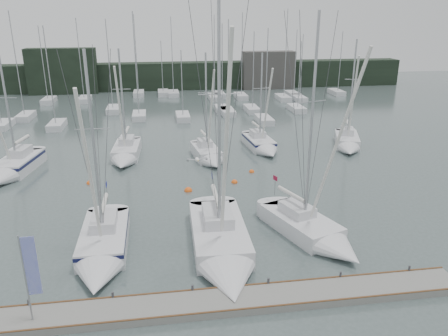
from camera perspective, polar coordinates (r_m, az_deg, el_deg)
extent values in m
plane|color=#4A5A57|center=(27.12, -0.54, -11.09)|extent=(160.00, 160.00, 0.00)
cube|color=slate|center=(22.89, 1.32, -16.98)|extent=(24.00, 2.00, 0.40)
cube|color=black|center=(85.91, -6.54, 11.87)|extent=(90.00, 4.00, 5.00)
cube|color=black|center=(85.33, -20.35, 11.78)|extent=(12.00, 3.00, 8.00)
cube|color=#43403D|center=(86.39, 5.80, 12.61)|extent=(10.00, 3.00, 7.00)
cube|color=silver|center=(63.47, 0.47, 7.31)|extent=(1.80, 4.50, 0.90)
cylinder|color=#9C9FA4|center=(61.91, 0.56, 13.19)|extent=(0.12, 0.12, 12.29)
cube|color=silver|center=(82.19, 14.48, 9.53)|extent=(1.80, 4.50, 0.90)
cylinder|color=#9C9FA4|center=(81.01, 14.96, 13.30)|extent=(0.12, 0.12, 10.13)
cube|color=silver|center=(77.08, -0.65, 9.50)|extent=(1.80, 4.50, 0.90)
cylinder|color=#9C9FA4|center=(75.69, -0.61, 14.48)|extent=(0.12, 0.12, 12.61)
cube|color=silver|center=(62.12, -11.00, 6.68)|extent=(1.80, 4.50, 0.90)
cylinder|color=#9C9FA4|center=(60.48, -11.46, 13.14)|extent=(0.12, 0.12, 13.29)
cube|color=silver|center=(74.68, -1.27, 9.17)|extent=(1.80, 4.50, 0.90)
cylinder|color=#9C9FA4|center=(73.25, -1.26, 14.38)|extent=(0.12, 0.12, 12.80)
cube|color=silver|center=(58.83, 5.28, 6.25)|extent=(1.80, 4.50, 0.90)
cylinder|color=#9C9FA4|center=(57.25, 5.59, 12.08)|extent=(0.12, 0.12, 11.30)
cube|color=silver|center=(74.98, 7.71, 9.05)|extent=(1.80, 4.50, 0.90)
cylinder|color=#9C9FA4|center=(73.54, 8.08, 14.57)|extent=(0.12, 0.12, 13.70)
cube|color=silver|center=(79.76, -7.96, 9.66)|extent=(1.80, 4.50, 0.90)
cylinder|color=#9C9FA4|center=(78.60, -8.11, 13.01)|extent=(0.12, 0.12, 8.60)
cube|color=silver|center=(60.67, -5.40, 6.65)|extent=(1.80, 4.50, 0.90)
cylinder|color=#9C9FA4|center=(59.31, -5.52, 10.98)|extent=(0.12, 0.12, 8.52)
cube|color=silver|center=(74.96, 9.73, 8.94)|extent=(1.80, 4.50, 0.90)
cylinder|color=#9C9FA4|center=(73.70, 10.09, 12.99)|extent=(0.12, 0.12, 9.90)
cube|color=silver|center=(62.55, -26.88, 5.00)|extent=(1.80, 4.50, 0.90)
cube|color=silver|center=(65.16, -0.30, 7.64)|extent=(1.80, 4.50, 0.90)
cylinder|color=#9C9FA4|center=(63.66, -0.24, 13.09)|extent=(0.12, 0.12, 11.69)
cube|color=silver|center=(75.82, 2.22, 9.32)|extent=(1.80, 4.50, 0.90)
cylinder|color=#9C9FA4|center=(74.40, 2.36, 14.60)|extent=(0.12, 0.12, 13.20)
cube|color=silver|center=(66.52, -24.46, 6.13)|extent=(1.80, 4.50, 0.90)
cylinder|color=#9C9FA4|center=(64.98, -25.46, 12.13)|extent=(0.12, 0.12, 13.35)
cube|color=silver|center=(78.85, -6.61, 9.60)|extent=(1.80, 4.50, 0.90)
cylinder|color=#9C9FA4|center=(77.48, -6.79, 14.43)|extent=(0.12, 0.12, 12.50)
cube|color=silver|center=(66.62, 9.45, 7.64)|extent=(1.80, 4.50, 0.90)
cylinder|color=#9C9FA4|center=(65.31, 9.83, 11.92)|extent=(0.12, 0.12, 9.29)
cube|color=silver|center=(76.40, -17.72, 8.50)|extent=(1.80, 4.50, 0.90)
cylinder|color=#9C9FA4|center=(75.02, -18.31, 13.38)|extent=(0.12, 0.12, 12.34)
cube|color=silver|center=(79.88, -11.07, 9.50)|extent=(1.80, 4.50, 0.90)
cylinder|color=#9C9FA4|center=(78.51, -11.42, 14.40)|extent=(0.12, 0.12, 12.90)
cube|color=silver|center=(59.69, -20.99, 5.22)|extent=(1.80, 4.50, 0.90)
cylinder|color=#9C9FA4|center=(58.10, -21.85, 11.10)|extent=(0.12, 0.12, 11.69)
cube|color=silver|center=(65.41, 3.64, 7.64)|extent=(1.80, 4.50, 0.90)
cylinder|color=#9C9FA4|center=(63.99, 3.85, 12.62)|extent=(0.12, 0.12, 10.65)
cube|color=silver|center=(78.46, 8.98, 9.45)|extent=(1.80, 4.50, 0.90)
cylinder|color=#9C9FA4|center=(77.21, 9.32, 13.53)|extent=(0.12, 0.12, 10.46)
cube|color=silver|center=(67.16, -14.25, 7.40)|extent=(1.80, 4.50, 0.90)
cylinder|color=#9C9FA4|center=(65.65, -14.77, 12.95)|extent=(0.12, 0.12, 12.32)
cube|color=silver|center=(77.38, -21.91, 8.15)|extent=(1.80, 4.50, 0.90)
cylinder|color=#9C9FA4|center=(76.07, -22.57, 12.54)|extent=(0.12, 0.12, 11.24)
cube|color=silver|center=(28.73, -15.31, -9.00)|extent=(2.80, 6.25, 1.43)
cone|color=silver|center=(24.92, -16.30, -13.86)|extent=(2.78, 2.69, 2.76)
cube|color=silver|center=(28.68, -15.40, -6.71)|extent=(1.54, 2.50, 0.67)
cylinder|color=#9C9FA4|center=(25.99, -16.61, 2.58)|extent=(0.17, 0.17, 10.91)
cylinder|color=silver|center=(29.02, -15.41, -4.52)|extent=(0.29, 3.05, 0.27)
cube|color=#10133D|center=(28.51, -15.39, -8.16)|extent=(2.82, 6.27, 0.24)
cube|color=#1B2197|center=(30.71, -15.13, -2.07)|extent=(0.02, 0.51, 0.34)
cube|color=silver|center=(28.16, -0.70, -8.77)|extent=(3.49, 7.55, 1.55)
cone|color=silver|center=(23.64, 0.84, -14.87)|extent=(3.39, 3.28, 3.31)
cube|color=silver|center=(28.10, -0.83, -6.22)|extent=(1.89, 3.03, 0.72)
cylinder|color=#9C9FA4|center=(24.90, -0.63, 6.48)|extent=(0.19, 0.19, 13.90)
cylinder|color=silver|center=(28.59, -1.07, -3.70)|extent=(0.38, 3.65, 0.29)
cube|color=#1B2197|center=(30.64, -1.57, -0.93)|extent=(0.03, 0.56, 0.37)
cube|color=silver|center=(29.91, 9.96, -7.40)|extent=(4.60, 6.40, 1.39)
cone|color=silver|center=(27.23, 15.43, -10.73)|extent=(3.46, 3.29, 2.77)
cube|color=silver|center=(29.79, 9.52, -5.31)|extent=(2.23, 2.70, 0.65)
cylinder|color=#9C9FA4|center=(27.15, 11.38, 5.82)|extent=(0.17, 0.17, 12.89)
cylinder|color=silver|center=(29.95, 8.79, -3.38)|extent=(1.22, 2.75, 0.26)
cube|color=maroon|center=(31.19, 6.71, -1.33)|extent=(0.19, 0.48, 0.33)
cube|color=silver|center=(44.84, -25.15, 0.34)|extent=(3.58, 6.09, 1.60)
cube|color=silver|center=(44.96, -25.08, 1.97)|extent=(1.83, 2.50, 0.75)
cylinder|color=#9C9FA4|center=(43.18, -26.41, 6.99)|extent=(0.19, 0.19, 9.29)
cylinder|color=silver|center=(45.24, -24.93, 3.37)|extent=(0.76, 2.81, 0.30)
cube|color=#10133D|center=(44.69, -25.25, 0.98)|extent=(3.60, 6.11, 0.27)
cube|color=silver|center=(45.75, -12.56, 2.09)|extent=(2.79, 5.53, 1.49)
cone|color=silver|center=(42.12, -13.15, 0.52)|extent=(2.61, 2.45, 2.48)
cube|color=silver|center=(45.92, -12.59, 3.57)|extent=(1.49, 2.23, 0.69)
cylinder|color=#9C9FA4|center=(44.08, -13.14, 8.78)|extent=(0.18, 0.18, 9.53)
cylinder|color=silver|center=(46.25, -12.59, 4.83)|extent=(0.43, 2.65, 0.28)
cube|color=silver|center=(44.15, -2.35, 1.88)|extent=(2.83, 4.85, 1.41)
cone|color=silver|center=(41.13, -1.25, 0.54)|extent=(2.49, 2.25, 2.25)
cube|color=silver|center=(44.29, -2.51, 3.32)|extent=(1.46, 1.98, 0.66)
cylinder|color=#9C9FA4|center=(42.52, -2.34, 8.61)|extent=(0.17, 0.17, 9.26)
cylinder|color=silver|center=(44.48, -2.66, 4.52)|extent=(0.55, 2.26, 0.26)
cube|color=silver|center=(47.80, 4.55, 3.21)|extent=(2.83, 5.28, 1.38)
cone|color=silver|center=(44.52, 5.99, 1.93)|extent=(2.58, 2.38, 2.40)
cube|color=silver|center=(47.95, 4.41, 4.53)|extent=(1.49, 2.15, 0.64)
cylinder|color=#9C9FA4|center=(46.28, 4.86, 9.24)|extent=(0.17, 0.17, 8.95)
cylinder|color=silver|center=(48.26, 4.23, 5.65)|extent=(0.48, 2.50, 0.26)
cube|color=#10133D|center=(47.68, 4.56, 3.75)|extent=(2.85, 5.31, 0.23)
cube|color=silver|center=(50.33, 15.72, 3.39)|extent=(3.97, 5.68, 1.43)
cone|color=silver|center=(46.80, 16.05, 2.15)|extent=(2.99, 2.88, 2.38)
cube|color=silver|center=(50.52, 15.79, 4.68)|extent=(1.92, 2.39, 0.67)
cylinder|color=#9C9FA4|center=(48.74, 16.38, 9.85)|extent=(0.17, 0.17, 10.21)
cylinder|color=silver|center=(50.86, 15.83, 5.77)|extent=(1.09, 2.47, 0.27)
sphere|color=#F55B15|center=(36.13, -4.69, -3.00)|extent=(0.66, 0.66, 0.66)
sphere|color=#F55B15|center=(37.77, 1.37, -1.91)|extent=(0.55, 0.55, 0.55)
sphere|color=#F55B15|center=(39.28, -17.13, -1.95)|extent=(0.56, 0.56, 0.56)
cylinder|color=#9C9FA4|center=(22.02, -24.49, -13.07)|extent=(0.08, 0.08, 4.40)
cube|color=#1F2EC3|center=(21.63, -23.84, -11.64)|extent=(0.59, 0.07, 2.93)
ellipsoid|color=silver|center=(22.47, -3.53, 1.13)|extent=(0.28, 0.47, 0.20)
cube|color=gray|center=(22.40, -4.23, 1.11)|extent=(0.46, 0.21, 0.11)
cube|color=gray|center=(22.53, -2.84, 1.24)|extent=(0.46, 0.21, 0.11)
sphere|color=#F55B15|center=(40.32, 3.63, -0.53)|extent=(0.49, 0.49, 0.49)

